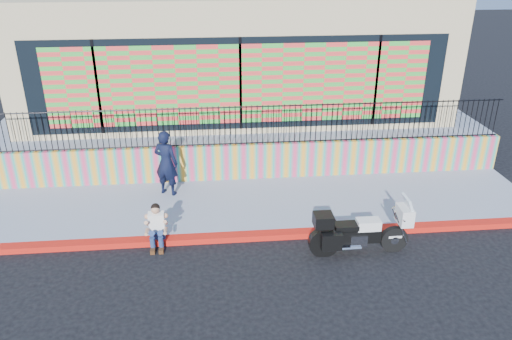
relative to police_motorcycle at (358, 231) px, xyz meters
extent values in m
plane|color=black|center=(-2.38, 0.86, -0.61)|extent=(90.00, 90.00, 0.00)
cube|color=#B7160D|center=(-2.38, 0.86, -0.54)|extent=(16.00, 0.30, 0.15)
cube|color=#868BA0|center=(-2.38, 2.51, -0.54)|extent=(16.00, 3.00, 0.15)
cube|color=#E03B6A|center=(-2.38, 4.11, 0.09)|extent=(16.00, 0.20, 1.10)
cube|color=#868BA0|center=(-2.38, 9.21, 0.01)|extent=(16.00, 10.00, 1.25)
cube|color=tan|center=(-2.38, 9.01, 2.64)|extent=(14.00, 8.00, 4.00)
cube|color=black|center=(-2.38, 4.99, 2.24)|extent=(12.60, 0.04, 2.80)
cube|color=#F43936|center=(-2.38, 4.96, 2.24)|extent=(11.48, 0.02, 2.40)
cylinder|color=black|center=(0.89, 0.00, -0.28)|extent=(0.65, 0.14, 0.65)
cylinder|color=black|center=(-0.80, 0.00, -0.28)|extent=(0.65, 0.14, 0.65)
cube|color=black|center=(0.05, 0.00, -0.11)|extent=(0.94, 0.28, 0.34)
cube|color=silver|center=(0.00, 0.00, -0.21)|extent=(0.40, 0.34, 0.30)
cube|color=silver|center=(0.22, 0.00, 0.16)|extent=(0.55, 0.32, 0.24)
cube|color=black|center=(-0.30, 0.00, 0.14)|extent=(0.55, 0.34, 0.12)
cube|color=silver|center=(1.07, 0.00, 0.36)|extent=(0.30, 0.52, 0.42)
cube|color=silver|center=(1.11, 0.00, 0.68)|extent=(0.18, 0.46, 0.33)
cube|color=black|center=(-0.85, 0.00, 0.33)|extent=(0.44, 0.42, 0.30)
cube|color=black|center=(-0.70, -0.30, -0.06)|extent=(0.48, 0.18, 0.40)
cube|color=black|center=(-0.70, 0.30, -0.06)|extent=(0.48, 0.18, 0.40)
cube|color=silver|center=(0.89, 0.00, -0.18)|extent=(0.32, 0.16, 0.06)
imported|color=black|center=(-4.61, 3.29, 0.49)|extent=(0.82, 0.71, 1.91)
cube|color=navy|center=(-4.71, 0.94, -0.37)|extent=(0.36, 0.28, 0.18)
cube|color=white|center=(-4.71, 0.90, -0.02)|extent=(0.38, 0.27, 0.54)
sphere|color=tan|center=(-4.71, 0.86, 0.34)|extent=(0.21, 0.21, 0.21)
cube|color=#472814|center=(-4.81, 0.50, -0.56)|extent=(0.11, 0.26, 0.10)
cube|color=#472814|center=(-4.61, 0.50, -0.56)|extent=(0.11, 0.26, 0.10)
camera|label=1|loc=(-3.33, -9.71, 6.09)|focal=35.00mm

